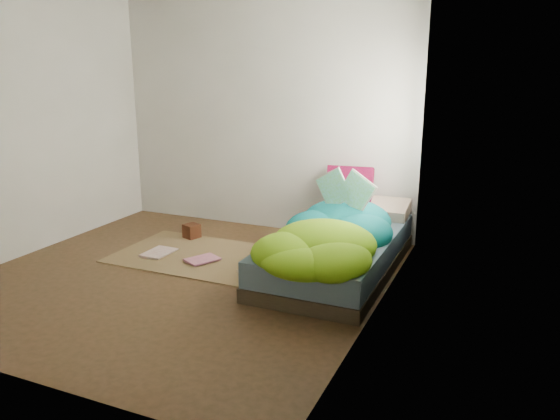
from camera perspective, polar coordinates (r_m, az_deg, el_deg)
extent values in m
cube|color=#3B2B16|center=(4.97, -10.41, -6.95)|extent=(3.50, 3.50, 0.00)
cube|color=#BBBAB1|center=(6.16, -1.77, 9.99)|extent=(3.50, 0.04, 2.60)
cube|color=#BBBAB1|center=(5.82, -25.65, 8.26)|extent=(0.04, 3.50, 2.60)
cube|color=#BBBAB1|center=(3.93, 10.53, 6.95)|extent=(0.04, 3.50, 2.60)
cube|color=white|center=(4.80, 12.95, 9.43)|extent=(0.01, 1.00, 1.20)
cube|color=#32291B|center=(5.05, 5.90, -5.67)|extent=(1.00, 2.00, 0.12)
cube|color=slate|center=(4.99, 5.95, -3.84)|extent=(0.98, 1.96, 0.22)
cube|color=brown|center=(5.47, -8.51, -4.72)|extent=(1.60, 1.10, 0.01)
cube|color=beige|center=(5.62, 10.09, 0.07)|extent=(0.63, 0.40, 0.14)
cube|color=#530522|center=(5.71, 7.26, 2.13)|extent=(0.49, 0.21, 0.47)
cube|color=#381A0C|center=(6.00, -9.21, -2.17)|extent=(0.19, 0.19, 0.15)
imported|color=white|center=(5.63, -13.54, -4.20)|extent=(0.25, 0.34, 0.03)
imported|color=#CB758D|center=(5.38, -8.72, -4.85)|extent=(0.34, 0.37, 0.03)
imported|color=tan|center=(4.85, -4.27, -6.99)|extent=(0.36, 0.37, 0.02)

